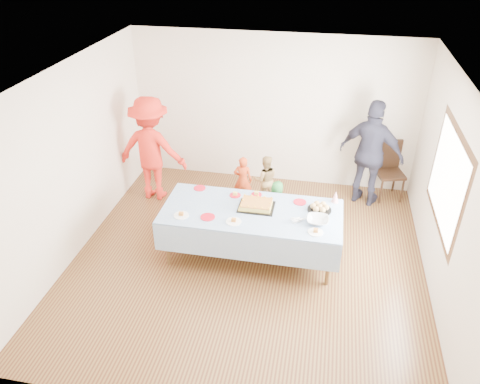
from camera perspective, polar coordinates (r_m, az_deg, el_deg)
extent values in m
plane|color=#4A2515|center=(6.88, 0.91, -8.26)|extent=(5.00, 5.00, 0.00)
cube|color=beige|center=(8.37, 4.10, 9.84)|extent=(5.00, 0.04, 2.70)
cube|color=beige|center=(4.17, -5.31, -15.15)|extent=(5.00, 0.04, 2.70)
cube|color=beige|center=(6.95, -19.75, 3.44)|extent=(0.04, 5.00, 2.70)
cube|color=beige|center=(6.25, 24.18, -0.71)|extent=(0.04, 5.00, 2.70)
cube|color=white|center=(5.58, 1.15, 13.75)|extent=(5.00, 5.00, 0.04)
cube|color=#472B16|center=(6.35, 23.90, 1.40)|extent=(0.03, 1.75, 1.35)
cylinder|color=#54351C|center=(6.67, -8.85, -6.19)|extent=(0.06, 0.06, 0.73)
cylinder|color=#54351C|center=(6.36, 10.80, -8.50)|extent=(0.06, 0.06, 0.73)
cylinder|color=#54351C|center=(7.31, -6.74, -2.31)|extent=(0.06, 0.06, 0.73)
cylinder|color=#54351C|center=(7.04, 11.01, -4.21)|extent=(0.06, 0.06, 0.73)
cube|color=#54351C|center=(6.53, 1.41, -2.52)|extent=(2.40, 1.00, 0.04)
cube|color=silver|center=(6.52, 1.41, -2.34)|extent=(2.50, 1.10, 0.01)
cube|color=black|center=(6.58, 2.00, -1.84)|extent=(0.50, 0.38, 0.01)
cube|color=#FBE35F|center=(6.56, 2.01, -1.56)|extent=(0.42, 0.32, 0.06)
cube|color=#A06825|center=(6.54, 2.02, -1.28)|extent=(0.42, 0.32, 0.01)
cylinder|color=black|center=(6.61, 9.65, -2.14)|extent=(0.34, 0.34, 0.02)
sphere|color=tan|center=(6.58, 10.45, -1.85)|extent=(0.08, 0.08, 0.08)
sphere|color=tan|center=(6.65, 10.10, -1.46)|extent=(0.08, 0.08, 0.08)
sphere|color=tan|center=(6.65, 9.33, -1.39)|extent=(0.08, 0.08, 0.08)
sphere|color=tan|center=(6.58, 8.91, -1.70)|extent=(0.08, 0.08, 0.08)
sphere|color=tan|center=(6.52, 9.26, -2.10)|extent=(0.08, 0.08, 0.08)
sphere|color=tan|center=(6.52, 10.04, -2.17)|extent=(0.08, 0.08, 0.08)
sphere|color=tan|center=(6.58, 9.68, -1.78)|extent=(0.08, 0.08, 0.08)
imported|color=silver|center=(6.34, 9.45, -3.43)|extent=(0.30, 0.30, 0.07)
cone|color=white|center=(6.80, 11.55, -0.56)|extent=(0.10, 0.10, 0.18)
cylinder|color=red|center=(7.06, -4.94, 0.48)|extent=(0.18, 0.18, 0.01)
cylinder|color=red|center=(6.85, -0.60, -0.40)|extent=(0.17, 0.17, 0.01)
cylinder|color=red|center=(6.87, 2.02, -0.32)|extent=(0.16, 0.16, 0.01)
cylinder|color=red|center=(6.75, 7.30, -1.22)|extent=(0.19, 0.19, 0.01)
cylinder|color=red|center=(6.39, -3.96, -3.06)|extent=(0.20, 0.20, 0.01)
cylinder|color=white|center=(6.45, -7.17, -2.85)|extent=(0.21, 0.21, 0.01)
cylinder|color=white|center=(6.28, -0.77, -3.63)|extent=(0.21, 0.21, 0.01)
cylinder|color=white|center=(6.16, 9.19, -4.85)|extent=(0.20, 0.20, 0.01)
cylinder|color=black|center=(8.38, 16.79, 0.01)|extent=(0.04, 0.04, 0.45)
cylinder|color=black|center=(8.52, 19.15, 0.12)|extent=(0.04, 0.04, 0.45)
cylinder|color=black|center=(8.69, 15.97, 1.28)|extent=(0.04, 0.04, 0.45)
cylinder|color=black|center=(8.82, 18.27, 1.37)|extent=(0.04, 0.04, 0.45)
cube|color=black|center=(8.49, 17.80, 2.14)|extent=(0.54, 0.54, 0.05)
cube|color=black|center=(8.52, 17.65, 4.45)|extent=(0.43, 0.16, 0.52)
imported|color=#D1411A|center=(7.94, 0.35, 1.44)|extent=(0.32, 0.21, 0.88)
imported|color=#2A7F35|center=(7.42, 4.47, -1.43)|extent=(0.42, 0.31, 0.78)
imported|color=tan|center=(7.98, 3.10, 1.54)|extent=(0.49, 0.42, 0.87)
imported|color=red|center=(8.07, -10.74, 5.17)|extent=(1.20, 0.72, 1.83)
imported|color=#2D2C3D|center=(8.04, 15.68, 4.48)|extent=(1.17, 0.83, 1.84)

